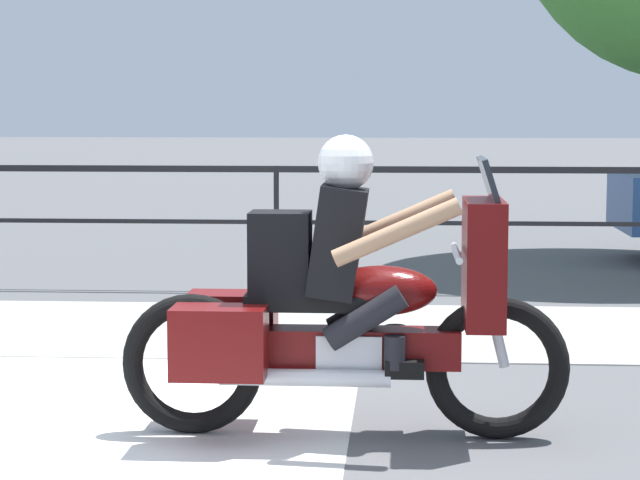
% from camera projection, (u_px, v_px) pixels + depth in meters
% --- Properties ---
extents(ground_plane, '(120.00, 120.00, 0.00)m').
position_uv_depth(ground_plane, '(168.00, 449.00, 6.32)').
color(ground_plane, '#565659').
extents(sidewalk_band, '(44.00, 2.40, 0.01)m').
position_uv_depth(sidewalk_band, '(250.00, 328.00, 9.69)').
color(sidewalk_band, '#A8A59E').
rests_on(sidewalk_band, ground).
extents(crosswalk_band, '(3.22, 6.00, 0.01)m').
position_uv_depth(crosswalk_band, '(21.00, 457.00, 6.17)').
color(crosswalk_band, silver).
rests_on(crosswalk_band, ground).
extents(fence_railing, '(36.00, 0.05, 1.17)m').
position_uv_depth(fence_railing, '(276.00, 192.00, 11.65)').
color(fence_railing, black).
rests_on(fence_railing, ground).
extents(motorcycle, '(2.35, 0.76, 1.59)m').
position_uv_depth(motorcycle, '(343.00, 304.00, 6.49)').
color(motorcycle, black).
rests_on(motorcycle, ground).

